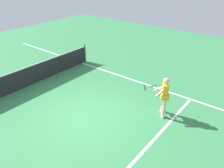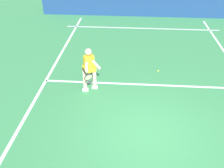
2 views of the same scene
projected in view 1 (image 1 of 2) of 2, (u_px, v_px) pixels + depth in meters
ground_plane at (87, 117)px, 8.51m from camera, size 28.34×28.34×0.00m
service_line_marking at (147, 148)px, 7.10m from camera, size 7.32×0.10×0.01m
sideline_right_marking at (139, 82)px, 11.05m from camera, size 0.10×19.80×0.01m
court_net at (25, 77)px, 10.42m from camera, size 8.00×0.08×1.03m
tennis_player at (164, 95)px, 8.30m from camera, size 0.68×1.14×1.55m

